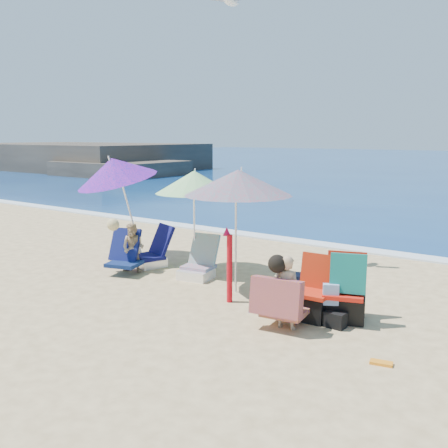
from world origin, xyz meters
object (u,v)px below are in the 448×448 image
Objects in this scene: furled_umbrella at (229,261)px; camp_chair_left at (312,300)px; umbrella_striped at (194,182)px; chair_rainbow at (199,267)px; chair_navy at (152,255)px; umbrella_blue at (115,170)px; person_center at (282,294)px; person_left at (130,248)px; umbrella_turquoise at (238,183)px; seagull at (231,1)px; camp_chair_right at (345,296)px.

furled_umbrella reaches higher than camp_chair_left.
umbrella_striped reaches higher than chair_rainbow.
camp_chair_left is at bearing -11.99° from chair_navy.
umbrella_blue is 1.94× the size of furled_umbrella.
chair_navy is 0.87× the size of person_center.
umbrella_blue is 2.78m from chair_rainbow.
person_left is (-1.22, -0.48, 0.27)m from chair_rainbow.
chair_rainbow is (-1.22, 0.78, -0.44)m from furled_umbrella.
furled_umbrella reaches higher than chair_rainbow.
umbrella_striped is 1.66× the size of furled_umbrella.
umbrella_turquoise reaches higher than umbrella_striped.
person_left is (0.02, -0.60, 0.26)m from chair_navy.
umbrella_turquoise is 2.88× the size of chair_rainbow.
person_left reaches higher than camp_chair_left.
person_left is (-3.79, 0.21, 0.20)m from camp_chair_left.
person_center reaches higher than chair_navy.
chair_rainbow is 4.91m from seagull.
camp_chair_left is at bearing -35.28° from seagull.
umbrella_striped is 1.96× the size of camp_chair_right.
furled_umbrella is at bearing -176.35° from camp_chair_left.
umbrella_blue is 5.06m from person_center.
seagull reaches higher than chair_rainbow.
seagull is at bearing 78.16° from umbrella_striped.
umbrella_turquoise is 2.64× the size of chair_navy.
camp_chair_left is 1.01× the size of seagull.
chair_navy is at bearing 171.54° from camp_chair_right.
chair_navy is 4.99m from seagull.
umbrella_blue reaches higher than chair_navy.
camp_chair_right is at bearing 23.86° from camp_chair_left.
camp_chair_right is 0.98× the size of person_center.
furled_umbrella reaches higher than chair_navy.
umbrella_turquoise is at bearing -10.17° from chair_rainbow.
chair_rainbow is at bearing 169.83° from umbrella_turquoise.
chair_rainbow is 1.34m from person_left.
furled_umbrella is 1.40m from camp_chair_left.
furled_umbrella is 1.44× the size of chair_rainbow.
chair_navy is at bearing -134.15° from seagull.
person_left is at bearing -87.95° from chair_navy.
camp_chair_left is (2.57, -0.70, 0.07)m from chair_rainbow.
person_center reaches higher than camp_chair_left.
camp_chair_right is at bearing -7.03° from umbrella_blue.
chair_rainbow is at bearing -82.68° from seagull.
person_center is 5.74m from seagull.
chair_rainbow is 2.66m from camp_chair_left.
umbrella_turquoise is 2.24m from person_center.
seagull is (-2.58, 2.52, 4.47)m from person_center.
seagull is at bearing 58.17° from person_left.
camp_chair_left reaches higher than chair_navy.
chair_navy is at bearing 172.60° from umbrella_turquoise.
person_center is at bearing -20.89° from chair_navy.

